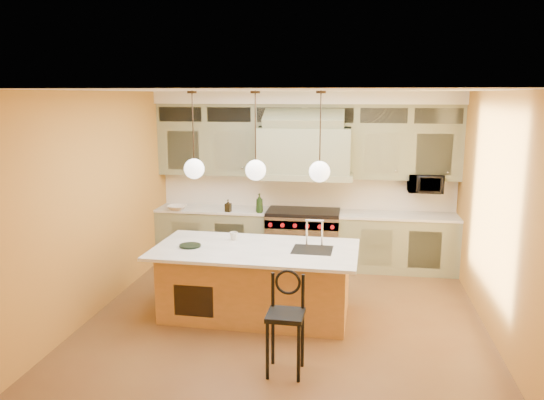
% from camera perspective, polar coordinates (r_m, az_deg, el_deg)
% --- Properties ---
extents(floor, '(5.00, 5.00, 0.00)m').
position_cam_1_polar(floor, '(7.09, 1.53, -12.44)').
color(floor, brown).
rests_on(floor, ground).
extents(ceiling, '(5.00, 5.00, 0.00)m').
position_cam_1_polar(ceiling, '(6.49, 1.67, 11.71)').
color(ceiling, white).
rests_on(ceiling, wall_back).
extents(wall_back, '(5.00, 0.00, 5.00)m').
position_cam_1_polar(wall_back, '(9.08, 3.65, 2.39)').
color(wall_back, '#BF8434').
rests_on(wall_back, ground).
extents(wall_front, '(5.00, 0.00, 5.00)m').
position_cam_1_polar(wall_front, '(4.26, -2.83, -7.96)').
color(wall_front, '#BF8434').
rests_on(wall_front, ground).
extents(wall_left, '(0.00, 5.00, 5.00)m').
position_cam_1_polar(wall_left, '(7.38, -18.02, -0.22)').
color(wall_left, '#BF8434').
rests_on(wall_left, ground).
extents(wall_right, '(0.00, 5.00, 5.00)m').
position_cam_1_polar(wall_right, '(6.79, 23.01, -1.54)').
color(wall_right, '#BF8434').
rests_on(wall_right, ground).
extents(back_cabinetry, '(5.00, 0.77, 2.90)m').
position_cam_1_polar(back_cabinetry, '(8.82, 3.49, 2.00)').
color(back_cabinetry, gray).
rests_on(back_cabinetry, floor).
extents(range, '(1.20, 0.74, 0.96)m').
position_cam_1_polar(range, '(8.94, 3.36, -4.08)').
color(range, silver).
rests_on(range, floor).
extents(kitchen_island, '(2.64, 1.44, 1.35)m').
position_cam_1_polar(kitchen_island, '(7.00, -1.65, -8.60)').
color(kitchen_island, '#A5783A').
rests_on(kitchen_island, floor).
extents(counter_stool, '(0.38, 0.38, 1.07)m').
position_cam_1_polar(counter_stool, '(5.58, 1.50, -12.46)').
color(counter_stool, black).
rests_on(counter_stool, floor).
extents(microwave, '(0.54, 0.37, 0.30)m').
position_cam_1_polar(microwave, '(8.87, 16.15, 1.75)').
color(microwave, black).
rests_on(microwave, back_cabinetry).
extents(oil_bottle_a, '(0.14, 0.14, 0.32)m').
position_cam_1_polar(oil_bottle_a, '(8.69, -1.36, -0.35)').
color(oil_bottle_a, black).
rests_on(oil_bottle_a, back_cabinetry).
extents(oil_bottle_b, '(0.11, 0.11, 0.21)m').
position_cam_1_polar(oil_bottle_b, '(8.80, -4.74, -0.61)').
color(oil_bottle_b, black).
rests_on(oil_bottle_b, back_cabinetry).
extents(fruit_bowl, '(0.32, 0.32, 0.08)m').
position_cam_1_polar(fruit_bowl, '(9.06, -10.17, -0.81)').
color(fruit_bowl, white).
rests_on(fruit_bowl, back_cabinetry).
extents(cup, '(0.13, 0.13, 0.11)m').
position_cam_1_polar(cup, '(7.19, -4.14, -3.88)').
color(cup, beige).
rests_on(cup, kitchen_island).
extents(pendant_left, '(0.26, 0.26, 1.11)m').
position_cam_1_polar(pendant_left, '(6.84, -8.38, 3.59)').
color(pendant_left, '#2D2319').
rests_on(pendant_left, ceiling).
extents(pendant_center, '(0.26, 0.26, 1.11)m').
position_cam_1_polar(pendant_center, '(6.65, -1.77, 3.48)').
color(pendant_center, '#2D2319').
rests_on(pendant_center, ceiling).
extents(pendant_right, '(0.26, 0.26, 1.11)m').
position_cam_1_polar(pendant_right, '(6.55, 5.14, 3.32)').
color(pendant_right, '#2D2319').
rests_on(pendant_right, ceiling).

